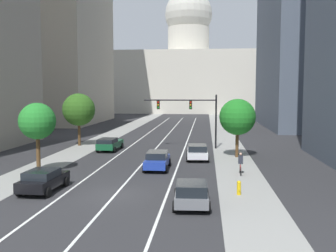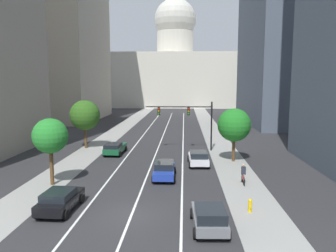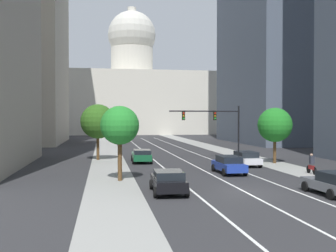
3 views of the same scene
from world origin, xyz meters
name	(u,v)px [view 2 (image 2 of 3)]	position (x,y,z in m)	size (l,w,h in m)	color
ground_plane	(166,128)	(0.00, 40.00, 0.00)	(400.00, 400.00, 0.00)	#2B2B2D
sidewalk_left	(116,132)	(-8.27, 35.00, 0.01)	(3.61, 130.00, 0.01)	gray
sidewalk_right	(213,133)	(8.27, 35.00, 0.01)	(3.61, 130.00, 0.01)	gray
lane_stripe_left	(137,143)	(-3.23, 25.00, 0.01)	(0.16, 90.00, 0.01)	white
lane_stripe_center	(160,143)	(0.00, 25.00, 0.01)	(0.16, 90.00, 0.01)	white
lane_stripe_right	(183,143)	(3.23, 25.00, 0.01)	(0.16, 90.00, 0.01)	white
office_tower_far_left	(59,15)	(-24.79, 54.45, 23.53)	(17.45, 26.67, 46.98)	#B7AD99
capitol_building	(175,72)	(0.00, 98.21, 12.18)	(50.19, 24.71, 38.52)	beige
car_gray	(209,217)	(4.86, -1.92, 0.77)	(2.17, 4.07, 1.46)	slate
car_black	(60,200)	(-4.85, 0.42, 0.77)	(2.23, 4.28, 1.43)	black
car_white	(198,158)	(4.85, 13.08, 0.76)	(2.23, 4.36, 1.45)	silver
car_blue	(164,169)	(1.62, 8.27, 0.79)	(2.02, 4.46, 1.49)	#1E389E
car_green	(115,148)	(-4.86, 17.72, 0.76)	(2.20, 4.75, 1.43)	#14512D
traffic_signal_mast	(190,116)	(4.05, 20.44, 4.34)	(8.31, 0.39, 6.11)	black
fire_hydrant	(250,205)	(7.74, 0.80, 0.46)	(0.26, 0.35, 0.91)	yellow
cyclist	(243,174)	(8.36, 6.84, 0.85)	(0.37, 1.70, 1.72)	black
street_tree_far_right	(234,125)	(8.71, 14.87, 3.97)	(3.56, 3.56, 5.76)	#51381E
street_tree_near_left	(50,136)	(-7.63, 5.88, 4.12)	(2.90, 2.90, 5.60)	#51381E
street_tree_mid_left	(85,115)	(-9.42, 21.18, 4.30)	(3.86, 3.86, 6.25)	#51381E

